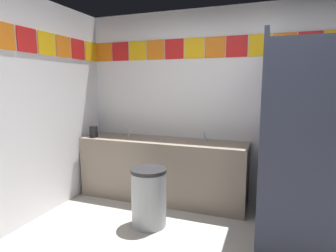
{
  "coord_description": "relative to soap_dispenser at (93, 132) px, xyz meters",
  "views": [
    {
      "loc": [
        0.44,
        -1.99,
        1.56
      ],
      "look_at": [
        -0.7,
        1.13,
        1.07
      ],
      "focal_mm": 30.08,
      "sensor_mm": 36.0,
      "label": 1
    }
  ],
  "objects": [
    {
      "name": "wall_back",
      "position": [
        1.88,
        0.47,
        0.37
      ],
      "size": [
        4.16,
        0.09,
        2.54
      ],
      "color": "silver",
      "rests_on": "ground_plane"
    },
    {
      "name": "vanity_counter",
      "position": [
        0.97,
        0.16,
        -0.48
      ],
      "size": [
        2.25,
        0.55,
        0.83
      ],
      "color": "gray",
      "rests_on": "ground_plane"
    },
    {
      "name": "faucet_left",
      "position": [
        0.41,
        0.25,
        -0.03
      ],
      "size": [
        0.04,
        0.1,
        0.14
      ],
      "color": "silver",
      "rests_on": "vanity_counter"
    },
    {
      "name": "faucet_right",
      "position": [
        1.53,
        0.25,
        -0.03
      ],
      "size": [
        0.04,
        0.1,
        0.14
      ],
      "color": "silver",
      "rests_on": "vanity_counter"
    },
    {
      "name": "soap_dispenser",
      "position": [
        0.0,
        0.0,
        0.0
      ],
      "size": [
        0.09,
        0.09,
        0.16
      ],
      "color": "black",
      "rests_on": "vanity_counter"
    },
    {
      "name": "stall_divider",
      "position": [
        2.42,
        -0.57,
        0.09
      ],
      "size": [
        0.92,
        1.49,
        1.98
      ],
      "color": "#33384C",
      "rests_on": "ground_plane"
    },
    {
      "name": "toilet",
      "position": [
        2.86,
        0.04,
        -0.6
      ],
      "size": [
        0.39,
        0.49,
        0.74
      ],
      "color": "white",
      "rests_on": "ground_plane"
    },
    {
      "name": "trash_bin",
      "position": [
        1.1,
        -0.58,
        -0.58
      ],
      "size": [
        0.4,
        0.4,
        0.65
      ],
      "color": "#999EA3",
      "rests_on": "ground_plane"
    }
  ]
}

